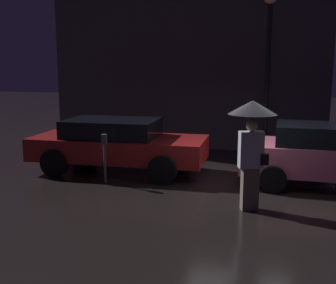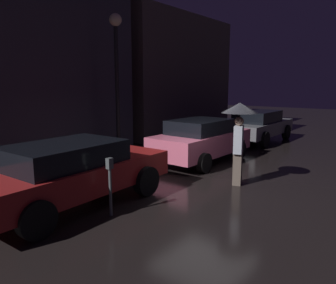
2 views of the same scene
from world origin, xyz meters
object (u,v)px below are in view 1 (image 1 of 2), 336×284
at_px(pedestrian_with_umbrella, 252,130).
at_px(parking_meter, 105,153).
at_px(street_lamp_near, 269,44).
at_px(parked_car_red, 117,144).
at_px(parked_car_pink, 326,154).

distance_m(pedestrian_with_umbrella, parking_meter, 3.78).
height_order(parking_meter, street_lamp_near, street_lamp_near).
relative_size(parked_car_red, parked_car_pink, 1.15).
relative_size(parked_car_red, parking_meter, 3.86).
bearing_deg(parked_car_pink, street_lamp_near, 121.67).
bearing_deg(parked_car_red, parked_car_pink, -2.04).
xyz_separation_m(parked_car_red, pedestrian_with_umbrella, (3.61, -2.25, 0.85)).
bearing_deg(parked_car_red, pedestrian_with_umbrella, -32.94).
distance_m(parked_car_red, pedestrian_with_umbrella, 4.33).
relative_size(pedestrian_with_umbrella, parking_meter, 1.80).
xyz_separation_m(pedestrian_with_umbrella, street_lamp_near, (0.20, 4.68, 1.80)).
distance_m(parked_car_pink, parking_meter, 5.26).
bearing_deg(pedestrian_with_umbrella, parked_car_pink, -146.64).
relative_size(parked_car_pink, parking_meter, 3.35).
xyz_separation_m(parked_car_pink, pedestrian_with_umbrella, (-1.65, -2.15, 0.85)).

